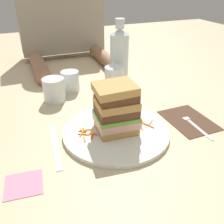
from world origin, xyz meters
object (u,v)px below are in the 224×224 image
at_px(sandwich, 116,109).
at_px(empty_tumbler_1, 54,90).
at_px(main_plate, 116,131).
at_px(juice_glass, 114,82).
at_px(napkin_dark, 189,120).
at_px(knife, 56,146).
at_px(water_bottle, 119,56).
at_px(empty_tumbler_0, 70,81).
at_px(diner_across, 61,10).
at_px(fork, 193,123).
at_px(napkin_pink, 24,184).

distance_m(sandwich, empty_tumbler_1, 0.29).
height_order(main_plate, juice_glass, juice_glass).
height_order(napkin_dark, knife, same).
height_order(water_bottle, empty_tumbler_0, water_bottle).
distance_m(juice_glass, water_bottle, 0.11).
height_order(empty_tumbler_1, diner_across, diner_across).
bearing_deg(water_bottle, sandwich, -114.56).
xyz_separation_m(main_plate, fork, (0.23, -0.04, -0.00)).
bearing_deg(empty_tumbler_1, sandwich, -65.95).
height_order(main_plate, napkin_dark, main_plate).
relative_size(knife, empty_tumbler_0, 2.70).
relative_size(juice_glass, napkin_pink, 1.28).
distance_m(water_bottle, empty_tumbler_0, 0.21).
bearing_deg(main_plate, water_bottle, 65.54).
relative_size(knife, juice_glass, 2.01).
bearing_deg(napkin_pink, juice_glass, 45.16).
relative_size(juice_glass, diner_across, 0.19).
bearing_deg(fork, napkin_dark, 88.13).
bearing_deg(napkin_pink, knife, 50.56).
bearing_deg(juice_glass, napkin_pink, -134.84).
bearing_deg(juice_glass, sandwich, -111.25).
relative_size(main_plate, juice_glass, 2.94).
height_order(napkin_dark, empty_tumbler_0, empty_tumbler_0).
height_order(main_plate, sandwich, sandwich).
bearing_deg(diner_across, napkin_dark, -74.69).
height_order(fork, napkin_pink, fork).
relative_size(water_bottle, napkin_pink, 3.19).
xyz_separation_m(sandwich, juice_glass, (0.10, 0.25, -0.04)).
height_order(napkin_dark, water_bottle, water_bottle).
xyz_separation_m(napkin_dark, juice_glass, (-0.13, 0.27, 0.04)).
bearing_deg(sandwich, napkin_pink, -157.50).
height_order(napkin_dark, fork, fork).
relative_size(fork, empty_tumbler_1, 2.06).
height_order(sandwich, napkin_dark, sandwich).
bearing_deg(juice_glass, empty_tumbler_1, 174.70).
bearing_deg(napkin_pink, empty_tumbler_1, 70.05).
xyz_separation_m(napkin_dark, napkin_pink, (-0.48, -0.09, -0.00)).
bearing_deg(diner_across, napkin_pink, -108.05).
bearing_deg(sandwich, main_plate, -11.33).
distance_m(fork, diner_across, 0.84).
xyz_separation_m(fork, knife, (-0.40, 0.04, -0.00)).
relative_size(napkin_dark, fork, 0.99).
bearing_deg(water_bottle, knife, -134.29).
distance_m(main_plate, water_bottle, 0.37).
bearing_deg(diner_across, empty_tumbler_1, -106.54).
bearing_deg(juice_glass, diner_across, 98.45).
height_order(empty_tumbler_1, napkin_pink, empty_tumbler_1).
xyz_separation_m(sandwich, napkin_dark, (0.23, -0.02, -0.08)).
height_order(main_plate, empty_tumbler_0, empty_tumbler_0).
bearing_deg(napkin_pink, sandwich, 22.50).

